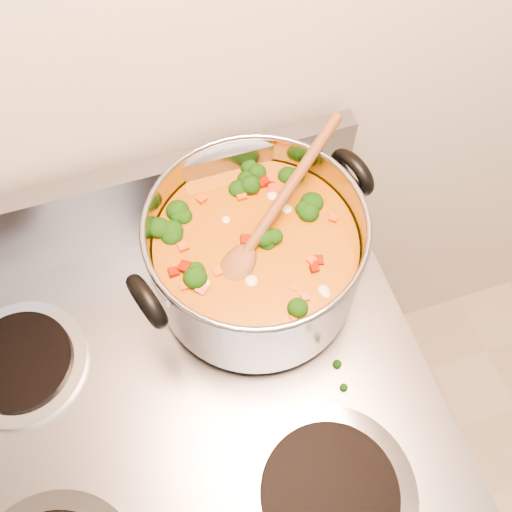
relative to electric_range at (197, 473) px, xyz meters
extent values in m
cube|color=gray|center=(0.00, 0.00, -0.01)|extent=(0.74, 0.64, 0.92)
cube|color=gray|center=(0.00, 0.30, 0.53)|extent=(0.74, 0.03, 0.16)
cylinder|color=#A5A5AD|center=(0.17, -0.15, 0.46)|extent=(0.22, 0.22, 0.01)
cylinder|color=black|center=(0.17, -0.15, 0.46)|extent=(0.17, 0.17, 0.01)
cylinder|color=#A5A5AD|center=(-0.17, 0.14, 0.46)|extent=(0.18, 0.18, 0.01)
cylinder|color=black|center=(-0.17, 0.14, 0.46)|extent=(0.15, 0.15, 0.01)
cylinder|color=#A5A5AD|center=(0.17, 0.14, 0.46)|extent=(0.18, 0.18, 0.01)
cylinder|color=black|center=(0.17, 0.14, 0.46)|extent=(0.15, 0.15, 0.01)
cylinder|color=#9D9EA5|center=(0.18, 0.16, 0.55)|extent=(0.29, 0.29, 0.16)
torus|color=#9D9EA5|center=(0.18, 0.16, 0.63)|extent=(0.29, 0.29, 0.01)
cylinder|color=#95610D|center=(0.18, 0.16, 0.53)|extent=(0.27, 0.27, 0.11)
torus|color=black|center=(0.02, 0.11, 0.60)|extent=(0.04, 0.08, 0.08)
torus|color=black|center=(0.33, 0.21, 0.60)|extent=(0.04, 0.08, 0.08)
ellipsoid|color=black|center=(0.14, 0.10, 0.58)|extent=(0.04, 0.04, 0.03)
ellipsoid|color=black|center=(0.14, 0.23, 0.58)|extent=(0.04, 0.04, 0.03)
ellipsoid|color=black|center=(0.24, 0.07, 0.58)|extent=(0.04, 0.04, 0.03)
ellipsoid|color=black|center=(0.16, 0.05, 0.58)|extent=(0.04, 0.04, 0.03)
ellipsoid|color=black|center=(0.17, 0.08, 0.58)|extent=(0.04, 0.04, 0.03)
ellipsoid|color=black|center=(0.09, 0.07, 0.58)|extent=(0.04, 0.04, 0.03)
ellipsoid|color=black|center=(0.20, 0.24, 0.58)|extent=(0.04, 0.04, 0.03)
ellipsoid|color=black|center=(0.13, 0.13, 0.58)|extent=(0.04, 0.04, 0.03)
ellipsoid|color=black|center=(0.23, 0.27, 0.58)|extent=(0.04, 0.04, 0.03)
ellipsoid|color=#8D1405|center=(0.17, 0.14, 0.58)|extent=(0.01, 0.01, 0.01)
ellipsoid|color=#8D1405|center=(0.13, 0.13, 0.58)|extent=(0.01, 0.01, 0.01)
ellipsoid|color=#8D1405|center=(0.29, 0.12, 0.58)|extent=(0.01, 0.01, 0.01)
ellipsoid|color=#8D1405|center=(0.21, 0.12, 0.58)|extent=(0.01, 0.01, 0.01)
ellipsoid|color=#8D1405|center=(0.14, 0.07, 0.58)|extent=(0.01, 0.01, 0.01)
ellipsoid|color=#8D1405|center=(0.29, 0.12, 0.58)|extent=(0.01, 0.01, 0.01)
ellipsoid|color=#8D1405|center=(0.22, 0.12, 0.58)|extent=(0.01, 0.01, 0.01)
ellipsoid|color=#8D1405|center=(0.08, 0.17, 0.58)|extent=(0.01, 0.01, 0.01)
ellipsoid|color=#8D1405|center=(0.21, 0.24, 0.58)|extent=(0.01, 0.01, 0.01)
ellipsoid|color=#8D1405|center=(0.11, 0.20, 0.58)|extent=(0.01, 0.01, 0.01)
ellipsoid|color=#CB430B|center=(0.29, 0.21, 0.58)|extent=(0.01, 0.01, 0.01)
ellipsoid|color=#CB430B|center=(0.11, 0.23, 0.58)|extent=(0.01, 0.01, 0.01)
ellipsoid|color=#CB430B|center=(0.14, 0.14, 0.58)|extent=(0.01, 0.01, 0.01)
ellipsoid|color=#CB430B|center=(0.16, 0.10, 0.58)|extent=(0.01, 0.01, 0.01)
ellipsoid|color=#CB430B|center=(0.13, 0.06, 0.58)|extent=(0.01, 0.01, 0.01)
ellipsoid|color=#CB430B|center=(0.14, 0.20, 0.58)|extent=(0.01, 0.01, 0.01)
ellipsoid|color=#CB430B|center=(0.12, 0.17, 0.58)|extent=(0.01, 0.01, 0.01)
ellipsoid|color=#CB430B|center=(0.15, 0.21, 0.58)|extent=(0.01, 0.01, 0.01)
ellipsoid|color=#CB430B|center=(0.26, 0.21, 0.58)|extent=(0.01, 0.01, 0.01)
ellipsoid|color=#CB430B|center=(0.10, 0.25, 0.58)|extent=(0.01, 0.01, 0.01)
ellipsoid|color=#CB430B|center=(0.25, 0.19, 0.58)|extent=(0.01, 0.01, 0.01)
ellipsoid|color=#CB430B|center=(0.29, 0.18, 0.58)|extent=(0.01, 0.01, 0.01)
ellipsoid|color=beige|center=(0.25, 0.09, 0.58)|extent=(0.02, 0.02, 0.01)
ellipsoid|color=beige|center=(0.24, 0.11, 0.58)|extent=(0.02, 0.02, 0.01)
ellipsoid|color=beige|center=(0.16, 0.24, 0.58)|extent=(0.02, 0.02, 0.01)
ellipsoid|color=beige|center=(0.19, 0.13, 0.58)|extent=(0.02, 0.02, 0.01)
ellipsoid|color=beige|center=(0.28, 0.12, 0.58)|extent=(0.02, 0.02, 0.01)
ellipsoid|color=beige|center=(0.15, 0.19, 0.58)|extent=(0.02, 0.02, 0.01)
ellipsoid|color=beige|center=(0.15, 0.23, 0.58)|extent=(0.02, 0.02, 0.01)
ellipsoid|color=beige|center=(0.18, 0.12, 0.58)|extent=(0.02, 0.02, 0.01)
ellipsoid|color=brown|center=(0.14, 0.13, 0.58)|extent=(0.08, 0.08, 0.04)
cylinder|color=brown|center=(0.24, 0.21, 0.61)|extent=(0.20, 0.16, 0.08)
ellipsoid|color=black|center=(0.03, 0.25, 0.46)|extent=(0.01, 0.01, 0.01)
ellipsoid|color=black|center=(0.29, 0.28, 0.46)|extent=(0.01, 0.01, 0.01)
camera|label=1|loc=(0.06, -0.20, 1.23)|focal=40.00mm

